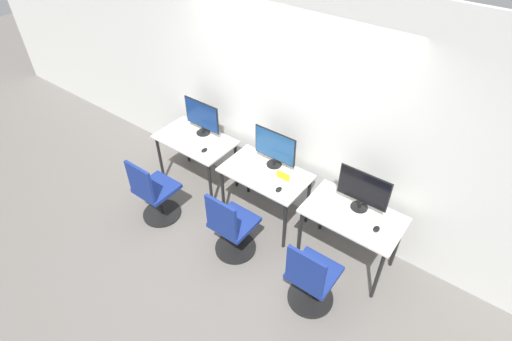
% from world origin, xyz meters
% --- Properties ---
extents(ground_plane, '(20.00, 20.00, 0.00)m').
position_xyz_m(ground_plane, '(0.00, 0.00, 0.00)').
color(ground_plane, slate).
extents(wall_back, '(12.00, 0.05, 2.80)m').
position_xyz_m(wall_back, '(0.00, 0.73, 1.40)').
color(wall_back, silver).
rests_on(wall_back, ground_plane).
extents(desk_left, '(1.01, 0.61, 0.74)m').
position_xyz_m(desk_left, '(-1.12, 0.30, 0.65)').
color(desk_left, silver).
rests_on(desk_left, ground_plane).
extents(monitor_left, '(0.54, 0.18, 0.46)m').
position_xyz_m(monitor_left, '(-1.12, 0.47, 0.99)').
color(monitor_left, black).
rests_on(monitor_left, desk_left).
extents(keyboard_left, '(0.44, 0.15, 0.02)m').
position_xyz_m(keyboard_left, '(-1.12, 0.17, 0.75)').
color(keyboard_left, silver).
rests_on(keyboard_left, desk_left).
extents(mouse_left, '(0.06, 0.09, 0.03)m').
position_xyz_m(mouse_left, '(-0.84, 0.18, 0.76)').
color(mouse_left, black).
rests_on(mouse_left, desk_left).
extents(office_chair_left, '(0.48, 0.48, 0.92)m').
position_xyz_m(office_chair_left, '(-1.08, -0.50, 0.38)').
color(office_chair_left, black).
rests_on(office_chair_left, ground_plane).
extents(desk_center, '(1.01, 0.61, 0.74)m').
position_xyz_m(desk_center, '(0.00, 0.30, 0.65)').
color(desk_center, silver).
rests_on(desk_center, ground_plane).
extents(monitor_center, '(0.54, 0.18, 0.46)m').
position_xyz_m(monitor_center, '(0.00, 0.48, 0.99)').
color(monitor_center, black).
rests_on(monitor_center, desk_center).
extents(keyboard_center, '(0.44, 0.15, 0.02)m').
position_xyz_m(keyboard_center, '(0.00, 0.15, 0.75)').
color(keyboard_center, silver).
rests_on(keyboard_center, desk_center).
extents(mouse_center, '(0.06, 0.09, 0.03)m').
position_xyz_m(mouse_center, '(0.30, 0.14, 0.76)').
color(mouse_center, black).
rests_on(mouse_center, desk_center).
extents(office_chair_center, '(0.48, 0.48, 0.92)m').
position_xyz_m(office_chair_center, '(0.02, -0.36, 0.38)').
color(office_chair_center, black).
rests_on(office_chair_center, ground_plane).
extents(desk_right, '(1.01, 0.61, 0.74)m').
position_xyz_m(desk_right, '(1.12, 0.30, 0.65)').
color(desk_right, silver).
rests_on(desk_right, ground_plane).
extents(monitor_right, '(0.54, 0.18, 0.46)m').
position_xyz_m(monitor_right, '(1.12, 0.43, 0.99)').
color(monitor_right, black).
rests_on(monitor_right, desk_right).
extents(keyboard_right, '(0.44, 0.15, 0.02)m').
position_xyz_m(keyboard_right, '(1.12, 0.22, 0.75)').
color(keyboard_right, silver).
rests_on(keyboard_right, desk_right).
extents(mouse_right, '(0.06, 0.09, 0.03)m').
position_xyz_m(mouse_right, '(1.39, 0.24, 0.76)').
color(mouse_right, black).
rests_on(mouse_right, desk_right).
extents(office_chair_right, '(0.48, 0.48, 0.92)m').
position_xyz_m(office_chair_right, '(1.07, -0.41, 0.38)').
color(office_chair_right, black).
rests_on(office_chair_right, ground_plane).
extents(placard_center, '(0.16, 0.03, 0.08)m').
position_xyz_m(placard_center, '(0.22, 0.33, 0.78)').
color(placard_center, yellow).
rests_on(placard_center, desk_center).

